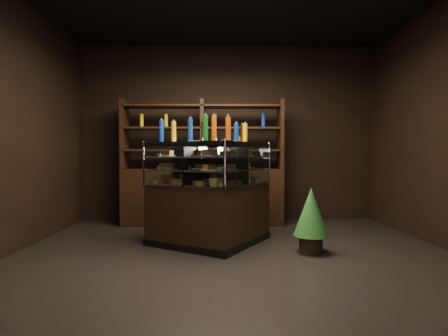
{
  "coord_description": "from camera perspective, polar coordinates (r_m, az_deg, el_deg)",
  "views": [
    {
      "loc": [
        -0.2,
        -3.57,
        1.11
      ],
      "look_at": [
        -0.11,
        0.65,
        0.96
      ],
      "focal_mm": 28.0,
      "sensor_mm": 36.0,
      "label": 1
    }
  ],
  "objects": [
    {
      "name": "food_display",
      "position": [
        4.3,
        -1.85,
        0.26
      ],
      "size": [
        1.32,
        1.01,
        0.4
      ],
      "color": "#D6974C",
      "rests_on": "display_case"
    },
    {
      "name": "ground",
      "position": [
        3.75,
        1.92,
        -15.27
      ],
      "size": [
        5.0,
        5.0,
        0.0
      ],
      "primitive_type": "plane",
      "color": "black",
      "rests_on": "ground"
    },
    {
      "name": "display_case",
      "position": [
        4.36,
        -1.86,
        -6.92
      ],
      "size": [
        1.64,
        1.31,
        1.29
      ],
      "rotation": [
        0.0,
        0.0,
        0.23
      ],
      "color": "black",
      "rests_on": "ground"
    },
    {
      "name": "potted_conifer",
      "position": [
        4.13,
        14.03,
        -6.79
      ],
      "size": [
        0.4,
        0.4,
        0.85
      ],
      "rotation": [
        0.0,
        0.0,
        -0.21
      ],
      "color": "black",
      "rests_on": "ground"
    },
    {
      "name": "room_shell",
      "position": [
        3.67,
        1.96,
        15.05
      ],
      "size": [
        5.02,
        5.02,
        3.01
      ],
      "color": "black",
      "rests_on": "ground"
    },
    {
      "name": "back_shelving",
      "position": [
        5.65,
        -3.49,
        -3.18
      ],
      "size": [
        2.57,
        0.45,
        2.0
      ],
      "rotation": [
        0.0,
        0.0,
        -0.01
      ],
      "color": "black",
      "rests_on": "ground"
    },
    {
      "name": "bottles_top",
      "position": [
        4.32,
        -1.88,
        6.11
      ],
      "size": [
        1.15,
        0.87,
        0.3
      ],
      "color": "#0F38B2",
      "rests_on": "display_case"
    }
  ]
}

